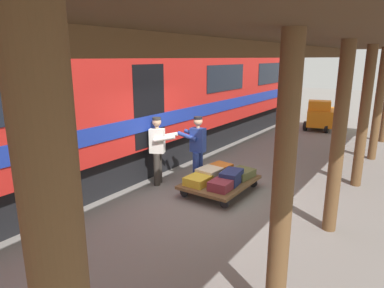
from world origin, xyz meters
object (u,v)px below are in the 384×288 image
at_px(train_car, 107,98).
at_px(suitcase_orange_carryall, 220,168).
at_px(luggage_cart, 220,182).
at_px(suitcase_olive_duffel, 241,173).
at_px(porter_in_overalls, 197,147).
at_px(baggage_tug, 320,115).
at_px(suitcase_cream_canvas, 209,173).
at_px(porter_by_door, 158,149).
at_px(suitcase_yellow_case, 198,180).
at_px(suitcase_navy_fabric, 231,177).
at_px(suitcase_burgundy_valise, 221,185).

relative_size(train_car, suitcase_orange_carryall, 40.96).
height_order(luggage_cart, suitcase_olive_duffel, suitcase_olive_duffel).
distance_m(luggage_cart, porter_in_overalls, 1.07).
bearing_deg(train_car, porter_in_overalls, -165.47).
bearing_deg(baggage_tug, porter_in_overalls, 84.49).
xyz_separation_m(suitcase_cream_canvas, suitcase_orange_carryall, (0.00, -0.50, -0.02)).
bearing_deg(porter_by_door, porter_in_overalls, -138.96).
relative_size(luggage_cart, suitcase_cream_canvas, 3.43).
distance_m(suitcase_cream_canvas, baggage_tug, 8.73).
bearing_deg(porter_by_door, suitcase_yellow_case, 176.53).
distance_m(train_car, suitcase_navy_fabric, 3.94).
height_order(luggage_cart, baggage_tug, baggage_tug).
relative_size(suitcase_yellow_case, suitcase_navy_fabric, 0.92).
height_order(train_car, porter_by_door, train_car).
xyz_separation_m(suitcase_yellow_case, suitcase_navy_fabric, (-0.59, -0.50, 0.06)).
relative_size(suitcase_cream_canvas, baggage_tug, 0.27).
bearing_deg(suitcase_cream_canvas, baggage_tug, -92.10).
bearing_deg(baggage_tug, suitcase_navy_fabric, 91.80).
distance_m(suitcase_cream_canvas, porter_in_overalls, 0.76).
xyz_separation_m(suitcase_burgundy_valise, baggage_tug, (0.27, -9.22, 0.24)).
xyz_separation_m(porter_in_overalls, baggage_tug, (-0.82, -8.50, -0.30)).
height_order(suitcase_orange_carryall, porter_by_door, porter_by_door).
height_order(suitcase_burgundy_valise, porter_in_overalls, porter_in_overalls).
relative_size(luggage_cart, suitcase_yellow_case, 3.22).
relative_size(suitcase_olive_duffel, porter_by_door, 0.37).
bearing_deg(suitcase_yellow_case, luggage_cart, -120.84).
distance_m(luggage_cart, suitcase_cream_canvas, 0.34).
xyz_separation_m(suitcase_burgundy_valise, porter_by_door, (1.83, -0.07, 0.54)).
relative_size(train_car, porter_in_overalls, 12.70).
relative_size(suitcase_yellow_case, porter_by_door, 0.33).
distance_m(luggage_cart, suitcase_burgundy_valise, 0.60).
relative_size(suitcase_yellow_case, suitcase_cream_canvas, 1.06).
height_order(train_car, porter_in_overalls, train_car).
height_order(suitcase_olive_duffel, porter_by_door, porter_by_door).
distance_m(suitcase_yellow_case, suitcase_burgundy_valise, 0.59).
relative_size(suitcase_yellow_case, suitcase_orange_carryall, 1.06).
distance_m(suitcase_olive_duffel, suitcase_cream_canvas, 0.77).
height_order(train_car, suitcase_olive_duffel, train_car).
relative_size(luggage_cart, porter_by_door, 1.06).
bearing_deg(luggage_cart, suitcase_navy_fabric, -180.00).
distance_m(suitcase_navy_fabric, porter_by_door, 1.94).
xyz_separation_m(suitcase_yellow_case, suitcase_orange_carryall, (0.00, -0.99, 0.01)).
bearing_deg(suitcase_olive_duffel, luggage_cart, 59.16).
height_order(train_car, suitcase_burgundy_valise, train_car).
height_order(suitcase_yellow_case, porter_in_overalls, porter_in_overalls).
xyz_separation_m(suitcase_yellow_case, suitcase_burgundy_valise, (-0.59, 0.00, 0.01)).
height_order(suitcase_olive_duffel, suitcase_cream_canvas, suitcase_cream_canvas).
height_order(train_car, baggage_tug, train_car).
distance_m(suitcase_cream_canvas, porter_by_door, 1.41).
xyz_separation_m(luggage_cart, suitcase_yellow_case, (0.30, 0.50, 0.14)).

